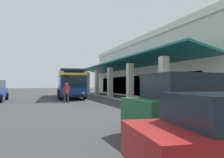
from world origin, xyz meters
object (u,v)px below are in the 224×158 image
parked_suv_green (197,102)px  pedestrian (66,92)px  transit_bus (70,82)px  potted_palm (147,96)px

parked_suv_green → pedestrian: 13.14m
transit_bus → pedestrian: 7.49m
parked_suv_green → transit_bus: bearing=-177.2°
transit_bus → pedestrian: (7.28, -1.48, -0.91)m
parked_suv_green → potted_palm: (-10.67, 4.20, -0.49)m
parked_suv_green → pedestrian: bearing=-169.2°
transit_bus → pedestrian: size_ratio=6.76×
parked_suv_green → pedestrian: (-12.91, -2.47, -0.07)m
pedestrian → potted_palm: bearing=71.5°
transit_bus → pedestrian: transit_bus is taller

